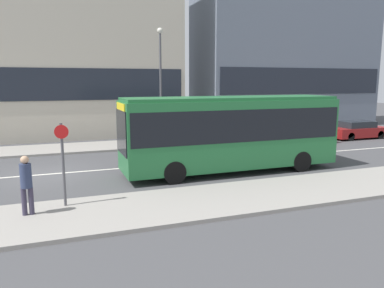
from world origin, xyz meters
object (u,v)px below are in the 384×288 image
Objects in this scene: parked_car_0 at (236,137)px; street_lamp at (161,75)px; bus_stop_sign at (63,158)px; parked_car_1 at (303,134)px; city_bus at (231,129)px; parked_car_2 at (358,130)px; pedestrian_near_stop at (26,181)px.

street_lamp is (-4.31, 2.25, 3.92)m from parked_car_0.
parked_car_1 is at bearing 28.57° from bus_stop_sign.
city_bus reaches higher than parked_car_2.
parked_car_1 is 19.07m from pedestrian_near_stop.
city_bus is 6.64m from parked_car_0.
pedestrian_near_stop is 0.25× the size of street_lamp.
bus_stop_sign reaches higher than parked_car_2.
pedestrian_near_stop is (-8.50, -3.35, -0.81)m from city_bus.
parked_car_1 is at bearing 0.32° from parked_car_0.
bus_stop_sign is (-10.61, -8.52, 1.08)m from parked_car_0.
pedestrian_near_stop is 13.89m from street_lamp.
bus_stop_sign is at bearing 24.71° from pedestrian_near_stop.
parked_car_2 is 15.08m from street_lamp.
pedestrian_near_stop reaches higher than parked_car_2.
city_bus is at bearing -145.55° from parked_car_1.
pedestrian_near_stop is at bearing -123.28° from street_lamp.
city_bus is at bearing 21.95° from pedestrian_near_stop.
parked_car_2 is at bearing 23.09° from bus_stop_sign.
street_lamp reaches higher than parked_car_1.
street_lamp is (-1.11, 7.91, 2.57)m from city_bus.
pedestrian_near_stop is (-16.79, -9.04, 0.56)m from parked_car_1.
street_lamp is at bearing 166.67° from parked_car_1.
pedestrian_near_stop is (-21.81, -9.32, 0.57)m from parked_car_2.
city_bus reaches higher than bus_stop_sign.
pedestrian_near_stop is at bearing -156.55° from city_bus.
parked_car_2 is at bearing 26.08° from city_bus.
parked_car_2 is (10.11, 0.32, -0.03)m from parked_car_0.
pedestrian_near_stop is at bearing -156.85° from parked_car_2.
parked_car_2 is (5.03, 0.29, -0.01)m from parked_car_1.
street_lamp is at bearing 172.34° from parked_car_2.
pedestrian_near_stop is at bearing -151.70° from parked_car_1.
street_lamp reaches higher than pedestrian_near_stop.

